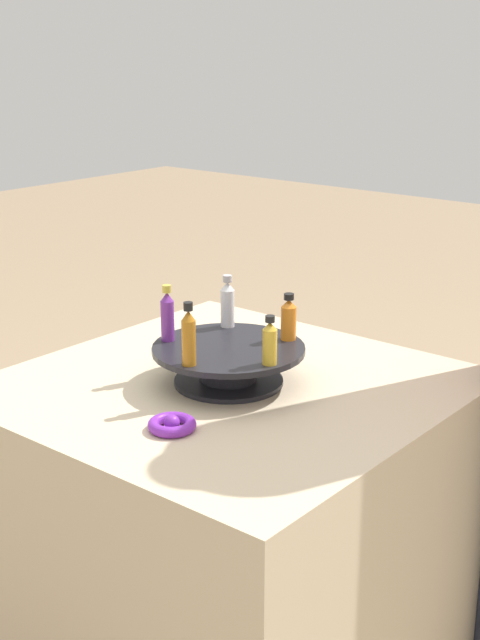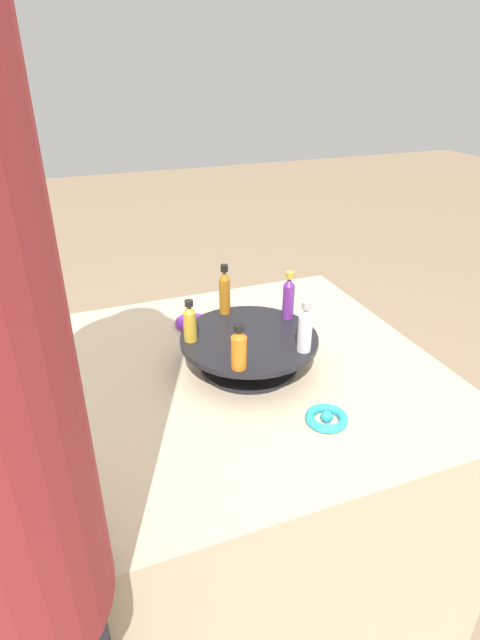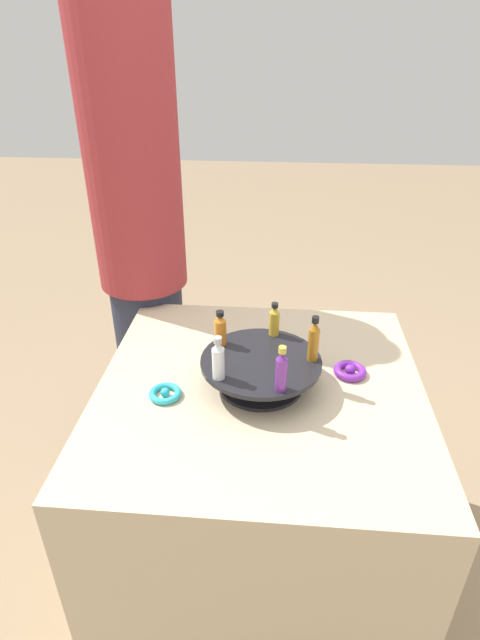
% 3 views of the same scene
% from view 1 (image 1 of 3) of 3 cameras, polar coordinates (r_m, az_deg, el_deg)
% --- Properties ---
extents(party_table, '(0.86, 0.86, 0.71)m').
position_cam_1_polar(party_table, '(2.00, -0.69, -13.58)').
color(party_table, beige).
rests_on(party_table, ground_plane).
extents(display_stand, '(0.31, 0.31, 0.08)m').
position_cam_1_polar(display_stand, '(1.82, -0.73, -2.63)').
color(display_stand, black).
rests_on(display_stand, party_table).
extents(bottle_clear, '(0.03, 0.03, 0.11)m').
position_cam_1_polar(bottle_clear, '(1.92, -0.81, 1.09)').
color(bottle_clear, silver).
rests_on(bottle_clear, display_stand).
extents(bottle_purple, '(0.03, 0.03, 0.12)m').
position_cam_1_polar(bottle_purple, '(1.83, -4.67, 0.31)').
color(bottle_purple, '#702D93').
rests_on(bottle_purple, display_stand).
extents(bottle_amber, '(0.03, 0.03, 0.13)m').
position_cam_1_polar(bottle_amber, '(1.69, -3.30, -1.06)').
color(bottle_amber, '#AD6B19').
rests_on(bottle_amber, display_stand).
extents(bottle_gold, '(0.03, 0.03, 0.10)m').
position_cam_1_polar(bottle_gold, '(1.70, 1.92, -1.42)').
color(bottle_gold, gold).
rests_on(bottle_gold, display_stand).
extents(bottle_orange, '(0.03, 0.03, 0.10)m').
position_cam_1_polar(bottle_orange, '(1.84, 3.13, 0.10)').
color(bottle_orange, orange).
rests_on(bottle_orange, display_stand).
extents(ribbon_bow_teal, '(0.08, 0.08, 0.02)m').
position_cam_1_polar(ribbon_bow_teal, '(2.05, 2.14, -1.47)').
color(ribbon_bow_teal, '#2DB7CC').
rests_on(ribbon_bow_teal, party_table).
extents(ribbon_bow_purple, '(0.09, 0.09, 0.03)m').
position_cam_1_polar(ribbon_bow_purple, '(1.63, -4.38, -6.68)').
color(ribbon_bow_purple, purple).
rests_on(ribbon_bow_purple, party_table).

